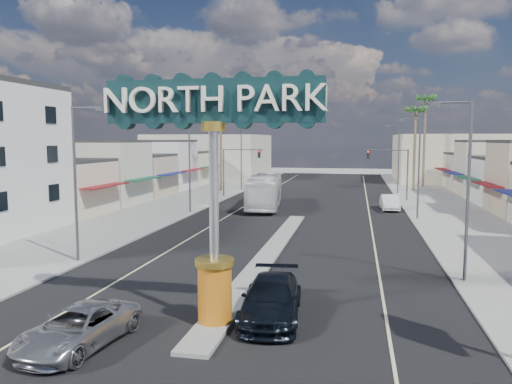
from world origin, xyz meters
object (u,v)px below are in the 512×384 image
at_px(palm_left_far, 220,107).
at_px(car_parked_right, 390,202).
at_px(streetlight_r_mid, 417,163).
at_px(palm_right_mid, 416,114).
at_px(city_bus, 265,191).
at_px(streetlight_l_far, 242,154).
at_px(streetlight_l_mid, 191,161).
at_px(streetlight_r_near, 465,181).
at_px(streetlight_l_near, 78,175).
at_px(traffic_signal_right, 392,164).
at_px(suv_right, 271,299).
at_px(traffic_signal_left, 238,163).
at_px(streetlight_r_far, 397,155).
at_px(suv_left, 79,327).
at_px(palm_right_far, 426,104).
at_px(gateway_sign, 214,171).

distance_m(palm_left_far, car_parked_right, 27.88).
xyz_separation_m(streetlight_r_mid, palm_right_mid, (2.57, 26.00, 5.54)).
bearing_deg(city_bus, streetlight_l_far, 104.37).
bearing_deg(streetlight_l_mid, streetlight_r_near, -43.79).
distance_m(streetlight_l_near, palm_right_mid, 51.92).
height_order(traffic_signal_right, streetlight_r_mid, streetlight_r_mid).
height_order(streetlight_r_mid, palm_right_mid, palm_right_mid).
relative_size(streetlight_l_near, palm_left_far, 0.69).
bearing_deg(car_parked_right, suv_right, -103.71).
bearing_deg(palm_right_mid, streetlight_l_far, -170.31).
xyz_separation_m(traffic_signal_left, palm_right_mid, (22.18, 12.01, 6.33)).
bearing_deg(streetlight_r_far, suv_left, -105.30).
height_order(streetlight_r_far, palm_right_mid, palm_right_mid).
xyz_separation_m(streetlight_l_near, streetlight_l_mid, (0.00, 20.00, 0.00)).
xyz_separation_m(streetlight_l_mid, suv_right, (12.43, -26.87, -4.26)).
bearing_deg(palm_right_far, suv_left, -106.84).
relative_size(streetlight_r_near, suv_right, 1.62).
height_order(gateway_sign, traffic_signal_right, gateway_sign).
relative_size(traffic_signal_left, streetlight_r_near, 0.67).
distance_m(streetlight_l_mid, streetlight_r_far, 30.32).
bearing_deg(palm_left_far, streetlight_r_mid, -40.48).
relative_size(traffic_signal_left, streetlight_l_near, 0.67).
height_order(streetlight_l_mid, streetlight_r_mid, same).
bearing_deg(gateway_sign, streetlight_r_mid, 69.58).
bearing_deg(palm_left_far, palm_right_far, 23.20).
height_order(gateway_sign, car_parked_right, gateway_sign).
bearing_deg(streetlight_r_near, streetlight_r_mid, 90.00).
bearing_deg(traffic_signal_left, traffic_signal_right, 0.00).
height_order(traffic_signal_right, palm_right_far, palm_right_far).
xyz_separation_m(traffic_signal_right, palm_right_mid, (3.82, 12.01, 6.33)).
height_order(traffic_signal_left, streetlight_l_mid, streetlight_l_mid).
relative_size(streetlight_r_near, suv_left, 1.82).
relative_size(streetlight_l_mid, streetlight_l_far, 1.00).
xyz_separation_m(gateway_sign, streetlight_l_far, (-10.43, 50.02, -0.86)).
xyz_separation_m(suv_left, car_parked_right, (12.60, 36.83, 0.10)).
bearing_deg(streetlight_r_far, streetlight_l_mid, -133.48).
distance_m(palm_right_mid, palm_right_far, 6.57).
distance_m(streetlight_l_near, car_parked_right, 32.46).
distance_m(suv_left, city_bus, 36.09).
distance_m(suv_right, city_bus, 32.68).
distance_m(streetlight_l_far, streetlight_r_mid, 30.32).
relative_size(gateway_sign, streetlight_l_mid, 1.02).
bearing_deg(streetlight_r_far, palm_right_mid, 57.31).
distance_m(streetlight_l_mid, palm_right_mid, 35.44).
height_order(traffic_signal_right, suv_left, traffic_signal_right).
distance_m(palm_left_far, palm_right_far, 30.48).
relative_size(streetlight_r_near, city_bus, 0.72).
bearing_deg(palm_right_mid, palm_left_far, -167.01).
relative_size(streetlight_l_mid, palm_right_far, 0.64).
bearing_deg(streetlight_r_near, streetlight_r_far, 90.00).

